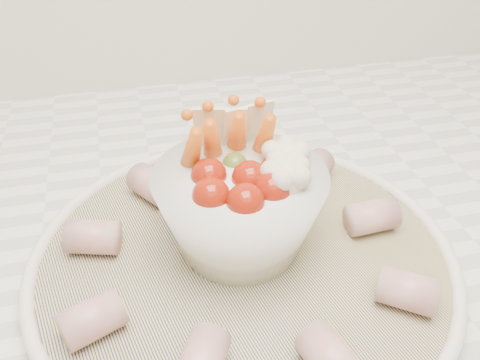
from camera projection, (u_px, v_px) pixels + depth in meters
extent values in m
cube|color=white|center=(162.00, 232.00, 0.54)|extent=(2.04, 0.62, 0.04)
cylinder|color=navy|center=(243.00, 262.00, 0.47)|extent=(0.44, 0.44, 0.01)
torus|color=white|center=(243.00, 256.00, 0.46)|extent=(0.37, 0.37, 0.01)
sphere|color=maroon|center=(211.00, 196.00, 0.41)|extent=(0.03, 0.03, 0.03)
sphere|color=maroon|center=(245.00, 202.00, 0.40)|extent=(0.03, 0.03, 0.03)
sphere|color=maroon|center=(272.00, 190.00, 0.42)|extent=(0.03, 0.03, 0.03)
sphere|color=maroon|center=(209.00, 176.00, 0.43)|extent=(0.03, 0.03, 0.03)
sphere|color=maroon|center=(250.00, 179.00, 0.43)|extent=(0.03, 0.03, 0.03)
sphere|color=maroon|center=(276.00, 173.00, 0.43)|extent=(0.03, 0.03, 0.03)
sphere|color=#516722|center=(235.00, 165.00, 0.45)|extent=(0.02, 0.02, 0.02)
cone|color=#D95D14|center=(212.00, 146.00, 0.45)|extent=(0.03, 0.05, 0.07)
cone|color=#D95D14|center=(237.00, 139.00, 0.46)|extent=(0.02, 0.05, 0.07)
cone|color=#D95D14|center=(264.00, 141.00, 0.46)|extent=(0.02, 0.05, 0.07)
cone|color=#D95D14|center=(192.00, 155.00, 0.44)|extent=(0.03, 0.05, 0.07)
sphere|color=#EEE6CE|center=(285.00, 163.00, 0.44)|extent=(0.03, 0.03, 0.03)
sphere|color=#EEE6CE|center=(286.00, 181.00, 0.42)|extent=(0.03, 0.03, 0.03)
cube|color=beige|center=(221.00, 132.00, 0.46)|extent=(0.05, 0.02, 0.05)
cube|color=beige|center=(248.00, 129.00, 0.47)|extent=(0.05, 0.02, 0.05)
cylinder|color=#AF505B|center=(372.00, 217.00, 0.48)|extent=(0.05, 0.03, 0.03)
cylinder|color=#AF505B|center=(312.00, 171.00, 0.54)|extent=(0.05, 0.05, 0.03)
cylinder|color=#AF505B|center=(227.00, 156.00, 0.57)|extent=(0.04, 0.05, 0.03)
cylinder|color=#AF505B|center=(152.00, 185.00, 0.52)|extent=(0.05, 0.05, 0.03)
cylinder|color=#AF505B|center=(93.00, 237.00, 0.46)|extent=(0.05, 0.04, 0.03)
cylinder|color=#AF505B|center=(92.00, 319.00, 0.39)|extent=(0.05, 0.05, 0.03)
cylinder|color=#AF505B|center=(330.00, 359.00, 0.36)|extent=(0.04, 0.05, 0.03)
cylinder|color=#AF505B|center=(407.00, 291.00, 0.41)|extent=(0.05, 0.05, 0.03)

